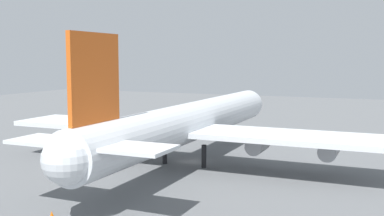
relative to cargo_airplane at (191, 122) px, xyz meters
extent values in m
plane|color=slate|center=(0.43, 0.00, -6.03)|extent=(252.09, 252.09, 0.00)
cylinder|color=silver|center=(0.43, 0.00, 0.10)|extent=(57.81, 5.70, 5.70)
sphere|color=silver|center=(29.34, 0.00, 0.10)|extent=(5.58, 5.58, 5.58)
sphere|color=silver|center=(-28.47, 0.00, 0.10)|extent=(4.84, 4.84, 4.84)
cube|color=#D85919|center=(-23.85, 0.00, 7.51)|extent=(8.09, 0.50, 9.11)
cube|color=silver|center=(-25.01, -4.57, 0.96)|extent=(5.20, 8.54, 0.36)
cube|color=silver|center=(-25.01, 4.57, 0.96)|extent=(5.20, 8.54, 0.36)
cube|color=silver|center=(-2.46, -14.57, -0.75)|extent=(9.83, 25.72, 0.70)
cube|color=silver|center=(-2.46, 14.57, -0.75)|extent=(9.83, 25.72, 0.70)
cylinder|color=gray|center=(-1.46, -10.71, -2.30)|extent=(4.56, 2.39, 2.39)
cylinder|color=gray|center=(-1.46, -20.22, -2.30)|extent=(4.56, 2.39, 2.39)
cylinder|color=gray|center=(-1.46, 10.71, -2.30)|extent=(4.56, 2.39, 2.39)
cylinder|color=gray|center=(-1.46, 20.22, -2.30)|extent=(4.56, 2.39, 2.39)
cylinder|color=black|center=(18.93, 0.00, -4.39)|extent=(0.70, 0.70, 3.28)
cylinder|color=black|center=(-2.46, -3.13, -4.39)|extent=(0.70, 0.70, 3.28)
cylinder|color=black|center=(-2.46, 3.13, -4.39)|extent=(0.70, 0.70, 3.28)
cone|color=orange|center=(28.79, 1.98, -5.65)|extent=(0.53, 0.53, 0.75)
cone|color=orange|center=(-27.93, 2.50, -5.70)|extent=(0.46, 0.46, 0.66)
camera|label=1|loc=(-62.86, -27.88, 9.48)|focal=43.64mm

